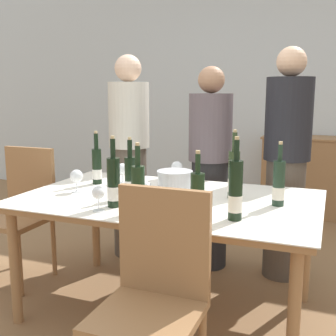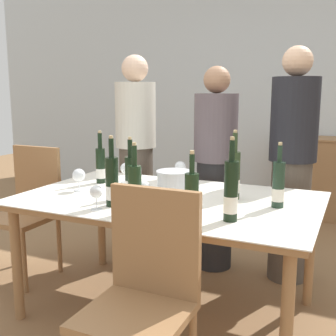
{
  "view_description": "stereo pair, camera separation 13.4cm",
  "coord_description": "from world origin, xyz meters",
  "px_view_note": "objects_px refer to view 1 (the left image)",
  "views": [
    {
      "loc": [
        0.9,
        -2.29,
        1.37
      ],
      "look_at": [
        0.0,
        0.0,
        0.92
      ],
      "focal_mm": 45.0,
      "sensor_mm": 36.0,
      "label": 1
    },
    {
      "loc": [
        1.03,
        -2.24,
        1.37
      ],
      "look_at": [
        0.0,
        0.0,
        0.92
      ],
      "focal_mm": 45.0,
      "sensor_mm": 36.0,
      "label": 2
    }
  ],
  "objects_px": {
    "chair_near_front": "(155,288)",
    "wine_glass_3": "(122,170)",
    "wine_bottle_4": "(138,190)",
    "wine_glass_0": "(76,177)",
    "wine_bottle_1": "(279,184)",
    "person_guest_left": "(210,170)",
    "wine_bottle_6": "(130,177)",
    "wine_glass_1": "(98,194)",
    "chair_left_end": "(23,205)",
    "wine_bottle_5": "(97,166)",
    "wine_bottle_3": "(114,183)",
    "person_host": "(129,157)",
    "wine_bottle_7": "(234,175)",
    "sideboard_cabinet": "(324,177)",
    "person_guest_right": "(286,165)",
    "wine_glass_2": "(146,188)",
    "wine_glass_4": "(177,168)",
    "wine_bottle_2": "(235,192)",
    "dining_table": "(168,207)",
    "wine_bottle_0": "(197,200)",
    "ice_bucket": "(175,185)"
  },
  "relations": [
    {
      "from": "ice_bucket",
      "to": "wine_bottle_5",
      "type": "distance_m",
      "value": 0.7
    },
    {
      "from": "ice_bucket",
      "to": "wine_glass_4",
      "type": "bearing_deg",
      "value": 109.02
    },
    {
      "from": "wine_bottle_1",
      "to": "wine_bottle_0",
      "type": "bearing_deg",
      "value": -123.94
    },
    {
      "from": "wine_bottle_1",
      "to": "person_guest_left",
      "type": "bearing_deg",
      "value": 129.42
    },
    {
      "from": "wine_bottle_0",
      "to": "person_host",
      "type": "relative_size",
      "value": 0.22
    },
    {
      "from": "wine_glass_3",
      "to": "person_host",
      "type": "relative_size",
      "value": 0.08
    },
    {
      "from": "wine_bottle_6",
      "to": "wine_glass_1",
      "type": "relative_size",
      "value": 2.67
    },
    {
      "from": "dining_table",
      "to": "wine_bottle_4",
      "type": "xyz_separation_m",
      "value": [
        -0.03,
        -0.36,
        0.18
      ]
    },
    {
      "from": "wine_bottle_1",
      "to": "wine_bottle_2",
      "type": "relative_size",
      "value": 0.87
    },
    {
      "from": "sideboard_cabinet",
      "to": "person_guest_right",
      "type": "bearing_deg",
      "value": -97.61
    },
    {
      "from": "dining_table",
      "to": "wine_bottle_3",
      "type": "height_order",
      "value": "wine_bottle_3"
    },
    {
      "from": "wine_glass_4",
      "to": "person_host",
      "type": "bearing_deg",
      "value": 147.96
    },
    {
      "from": "wine_bottle_0",
      "to": "wine_glass_4",
      "type": "bearing_deg",
      "value": 116.15
    },
    {
      "from": "wine_bottle_5",
      "to": "wine_bottle_3",
      "type": "bearing_deg",
      "value": -50.55
    },
    {
      "from": "wine_glass_2",
      "to": "wine_bottle_5",
      "type": "bearing_deg",
      "value": 146.57
    },
    {
      "from": "wine_bottle_4",
      "to": "wine_glass_0",
      "type": "relative_size",
      "value": 2.57
    },
    {
      "from": "wine_bottle_0",
      "to": "wine_glass_1",
      "type": "relative_size",
      "value": 2.62
    },
    {
      "from": "wine_glass_2",
      "to": "wine_glass_4",
      "type": "height_order",
      "value": "wine_glass_4"
    },
    {
      "from": "sideboard_cabinet",
      "to": "wine_glass_4",
      "type": "relative_size",
      "value": 9.18
    },
    {
      "from": "chair_near_front",
      "to": "wine_glass_3",
      "type": "bearing_deg",
      "value": 123.65
    },
    {
      "from": "wine_bottle_1",
      "to": "person_guest_left",
      "type": "height_order",
      "value": "person_guest_left"
    },
    {
      "from": "wine_bottle_4",
      "to": "wine_bottle_5",
      "type": "height_order",
      "value": "wine_bottle_4"
    },
    {
      "from": "person_host",
      "to": "person_guest_left",
      "type": "xyz_separation_m",
      "value": [
        0.69,
        0.01,
        -0.06
      ]
    },
    {
      "from": "wine_bottle_5",
      "to": "chair_left_end",
      "type": "height_order",
      "value": "wine_bottle_5"
    },
    {
      "from": "chair_left_end",
      "to": "wine_bottle_7",
      "type": "bearing_deg",
      "value": 1.35
    },
    {
      "from": "wine_bottle_4",
      "to": "wine_glass_4",
      "type": "distance_m",
      "value": 0.81
    },
    {
      "from": "wine_bottle_1",
      "to": "wine_glass_3",
      "type": "relative_size",
      "value": 2.57
    },
    {
      "from": "wine_glass_4",
      "to": "person_guest_right",
      "type": "xyz_separation_m",
      "value": [
        0.71,
        0.36,
        0.0
      ]
    },
    {
      "from": "dining_table",
      "to": "wine_glass_2",
      "type": "bearing_deg",
      "value": -112.06
    },
    {
      "from": "person_guest_left",
      "to": "chair_near_front",
      "type": "bearing_deg",
      "value": -82.32
    },
    {
      "from": "sideboard_cabinet",
      "to": "wine_glass_3",
      "type": "relative_size",
      "value": 9.54
    },
    {
      "from": "wine_bottle_4",
      "to": "wine_glass_0",
      "type": "height_order",
      "value": "wine_bottle_4"
    },
    {
      "from": "wine_bottle_3",
      "to": "wine_glass_2",
      "type": "distance_m",
      "value": 0.19
    },
    {
      "from": "person_guest_left",
      "to": "wine_bottle_1",
      "type": "bearing_deg",
      "value": -50.58
    },
    {
      "from": "dining_table",
      "to": "chair_left_end",
      "type": "xyz_separation_m",
      "value": [
        -1.18,
        0.09,
        -0.13
      ]
    },
    {
      "from": "wine_glass_1",
      "to": "person_guest_left",
      "type": "bearing_deg",
      "value": 77.39
    },
    {
      "from": "wine_glass_0",
      "to": "wine_bottle_3",
      "type": "bearing_deg",
      "value": -29.25
    },
    {
      "from": "wine_glass_1",
      "to": "wine_glass_4",
      "type": "height_order",
      "value": "wine_glass_4"
    },
    {
      "from": "dining_table",
      "to": "wine_bottle_2",
      "type": "distance_m",
      "value": 0.59
    },
    {
      "from": "dining_table",
      "to": "ice_bucket",
      "type": "height_order",
      "value": "ice_bucket"
    },
    {
      "from": "wine_bottle_2",
      "to": "wine_glass_3",
      "type": "relative_size",
      "value": 2.98
    },
    {
      "from": "dining_table",
      "to": "wine_bottle_4",
      "type": "relative_size",
      "value": 4.77
    },
    {
      "from": "wine_glass_1",
      "to": "person_guest_left",
      "type": "distance_m",
      "value": 1.23
    },
    {
      "from": "wine_bottle_1",
      "to": "wine_bottle_2",
      "type": "distance_m",
      "value": 0.39
    },
    {
      "from": "wine_bottle_0",
      "to": "wine_bottle_2",
      "type": "height_order",
      "value": "wine_bottle_2"
    },
    {
      "from": "wine_bottle_1",
      "to": "chair_left_end",
      "type": "xyz_separation_m",
      "value": [
        -1.82,
        0.03,
        -0.31
      ]
    },
    {
      "from": "wine_bottle_5",
      "to": "wine_bottle_6",
      "type": "distance_m",
      "value": 0.46
    },
    {
      "from": "wine_bottle_3",
      "to": "wine_bottle_4",
      "type": "distance_m",
      "value": 0.19
    },
    {
      "from": "wine_bottle_5",
      "to": "chair_left_end",
      "type": "distance_m",
      "value": 0.67
    },
    {
      "from": "wine_bottle_7",
      "to": "wine_glass_0",
      "type": "xyz_separation_m",
      "value": [
        -0.96,
        -0.21,
        -0.04
      ]
    }
  ]
}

